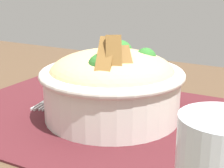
# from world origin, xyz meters

# --- Properties ---
(table) EXTENTS (1.37, 0.87, 0.74)m
(table) POSITION_xyz_m (0.00, 0.00, 0.68)
(table) COLOR #4C3826
(table) RESTS_ON ground_plane
(placemat) EXTENTS (0.41, 0.35, 0.00)m
(placemat) POSITION_xyz_m (0.02, -0.03, 0.74)
(placemat) COLOR #47191E
(placemat) RESTS_ON table
(bowl) EXTENTS (0.21, 0.21, 0.13)m
(bowl) POSITION_xyz_m (-0.03, -0.03, 0.79)
(bowl) COLOR silver
(bowl) RESTS_ON placemat
(fork) EXTENTS (0.04, 0.13, 0.00)m
(fork) POSITION_xyz_m (0.10, -0.05, 0.74)
(fork) COLOR silver
(fork) RESTS_ON placemat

